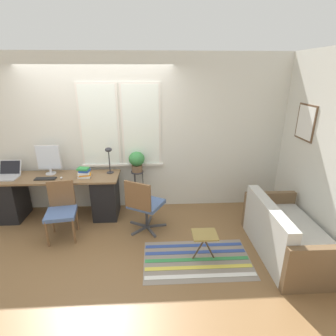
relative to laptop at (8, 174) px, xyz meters
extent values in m
plane|color=brown|center=(1.49, -0.31, -0.81)|extent=(14.00, 14.00, 0.00)
cube|color=silver|center=(1.49, 0.36, 0.54)|extent=(9.00, 0.06, 2.70)
cube|color=silver|center=(1.50, 0.32, 0.72)|extent=(0.67, 0.02, 1.42)
cube|color=white|center=(1.50, 0.31, 0.72)|extent=(0.60, 0.01, 1.35)
cube|color=silver|center=(2.20, 0.32, 0.72)|extent=(0.67, 0.02, 1.42)
cube|color=white|center=(2.20, 0.31, 0.72)|extent=(0.60, 0.01, 1.35)
cube|color=silver|center=(1.85, 0.33, 0.02)|extent=(1.43, 0.11, 0.04)
cube|color=silver|center=(4.73, -0.31, 0.54)|extent=(0.06, 9.00, 2.70)
cube|color=brown|center=(4.69, -0.33, 0.87)|extent=(0.02, 0.47, 0.53)
cube|color=white|center=(4.68, -0.33, 0.87)|extent=(0.01, 0.42, 0.48)
cube|color=brown|center=(0.77, -0.01, -0.07)|extent=(2.08, 0.60, 0.03)
cube|color=black|center=(-0.04, -0.01, -0.45)|extent=(0.40, 0.52, 0.72)
cube|color=black|center=(1.57, -0.01, -0.45)|extent=(0.40, 0.52, 0.72)
cube|color=#B7B7BC|center=(0.00, -0.07, -0.04)|extent=(0.35, 0.25, 0.02)
cube|color=#B7B7BC|center=(0.00, 0.11, 0.08)|extent=(0.35, 0.12, 0.23)
cube|color=black|center=(0.00, 0.11, 0.08)|extent=(0.32, 0.10, 0.20)
cylinder|color=silver|center=(0.65, 0.11, -0.05)|extent=(0.17, 0.17, 0.02)
cylinder|color=silver|center=(0.65, 0.11, 0.00)|extent=(0.04, 0.04, 0.08)
cube|color=silver|center=(0.65, 0.12, 0.24)|extent=(0.39, 0.02, 0.42)
cube|color=silver|center=(0.65, 0.10, 0.24)|extent=(0.37, 0.01, 0.39)
cube|color=black|center=(0.65, -0.12, -0.04)|extent=(0.33, 0.12, 0.02)
ellipsoid|color=silver|center=(0.90, -0.11, -0.04)|extent=(0.03, 0.06, 0.03)
cylinder|color=#2D2D33|center=(1.65, 0.11, -0.05)|extent=(0.12, 0.12, 0.01)
cylinder|color=#2D2D33|center=(1.65, 0.11, 0.15)|extent=(0.02, 0.02, 0.38)
ellipsoid|color=#2D2D33|center=(1.65, 0.11, 0.36)|extent=(0.12, 0.12, 0.07)
cube|color=white|center=(1.26, -0.09, -0.04)|extent=(0.20, 0.14, 0.04)
cube|color=orange|center=(1.28, -0.09, 0.00)|extent=(0.20, 0.15, 0.03)
cube|color=white|center=(1.26, -0.08, 0.03)|extent=(0.20, 0.19, 0.04)
cube|color=#2851B2|center=(1.28, -0.08, 0.07)|extent=(0.17, 0.17, 0.04)
cube|color=green|center=(1.26, -0.09, 0.10)|extent=(0.19, 0.16, 0.03)
cylinder|color=brown|center=(0.86, -0.86, -0.61)|extent=(0.04, 0.04, 0.41)
cylinder|color=brown|center=(1.22, -0.80, -0.61)|extent=(0.04, 0.04, 0.41)
cylinder|color=brown|center=(0.81, -0.49, -0.61)|extent=(0.04, 0.04, 0.41)
cylinder|color=brown|center=(1.17, -0.44, -0.61)|extent=(0.04, 0.04, 0.41)
cube|color=#4C6699|center=(1.01, -0.65, -0.40)|extent=(0.48, 0.46, 0.06)
cube|color=brown|center=(0.98, -0.43, -0.17)|extent=(0.38, 0.09, 0.41)
cube|color=#47474C|center=(2.14, -0.37, -0.79)|extent=(0.30, 0.19, 0.03)
cube|color=#47474C|center=(2.16, -0.55, -0.79)|extent=(0.26, 0.24, 0.03)
cube|color=#47474C|center=(2.34, -0.59, -0.79)|extent=(0.17, 0.30, 0.03)
cube|color=#47474C|center=(2.43, -0.43, -0.79)|extent=(0.32, 0.07, 0.03)
cube|color=#47474C|center=(2.31, -0.29, -0.79)|extent=(0.10, 0.32, 0.03)
cylinder|color=#333338|center=(2.28, -0.44, -0.59)|extent=(0.04, 0.04, 0.38)
cube|color=#4C6699|center=(2.28, -0.44, -0.37)|extent=(0.63, 0.62, 0.06)
cube|color=brown|center=(2.16, -0.65, -0.13)|extent=(0.40, 0.24, 0.42)
cube|color=beige|center=(4.24, -1.17, -0.60)|extent=(0.80, 1.28, 0.42)
cube|color=beige|center=(3.92, -1.17, -0.22)|extent=(0.16, 1.28, 0.34)
cube|color=brown|center=(4.24, -1.86, -0.51)|extent=(0.80, 0.09, 0.60)
cube|color=brown|center=(4.24, -0.49, -0.51)|extent=(0.80, 0.09, 0.60)
cylinder|color=#333338|center=(2.11, 0.20, -0.08)|extent=(0.22, 0.22, 0.02)
cylinder|color=#333338|center=(2.20, 0.20, -0.45)|extent=(0.01, 0.01, 0.72)
cylinder|color=#333338|center=(2.06, 0.28, -0.45)|extent=(0.01, 0.01, 0.72)
cylinder|color=#333338|center=(2.06, 0.11, -0.45)|extent=(0.01, 0.01, 0.72)
cylinder|color=brown|center=(2.11, 0.20, -0.01)|extent=(0.19, 0.19, 0.12)
ellipsoid|color=#388442|center=(2.11, 0.20, 0.16)|extent=(0.27, 0.27, 0.25)
cube|color=gray|center=(2.97, -1.27, -0.81)|extent=(1.44, 0.84, 0.01)
cube|color=white|center=(2.97, -1.57, -0.80)|extent=(1.41, 0.07, 0.00)
cube|color=#DBCC4C|center=(2.97, -1.42, -0.80)|extent=(1.41, 0.07, 0.00)
cube|color=#388E4C|center=(2.97, -1.27, -0.80)|extent=(1.41, 0.07, 0.00)
cube|color=#334C99|center=(2.97, -1.11, -0.80)|extent=(1.41, 0.07, 0.00)
cube|color=#334C99|center=(2.97, -0.96, -0.80)|extent=(1.41, 0.07, 0.00)
cube|color=olive|center=(3.06, -1.24, -0.43)|extent=(0.33, 0.28, 0.02)
cylinder|color=#4C3D2D|center=(3.00, -1.24, -0.62)|extent=(0.20, 0.02, 0.38)
cylinder|color=#4C3D2D|center=(3.12, -1.24, -0.62)|extent=(0.20, 0.02, 0.38)
camera|label=1|loc=(2.43, -4.13, 1.58)|focal=28.00mm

